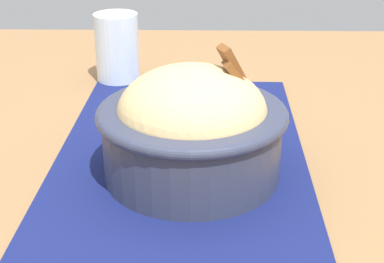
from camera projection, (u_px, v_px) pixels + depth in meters
table at (182, 210)px, 0.69m from camera, size 1.10×0.84×0.75m
placemat at (180, 151)px, 0.67m from camera, size 0.47×0.29×0.00m
bowl at (192, 127)px, 0.60m from camera, size 0.20×0.20×0.14m
fork at (172, 122)px, 0.74m from camera, size 0.04×0.12×0.00m
drinking_glass at (117, 52)px, 0.87m from camera, size 0.07×0.07×0.10m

